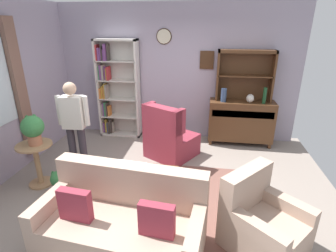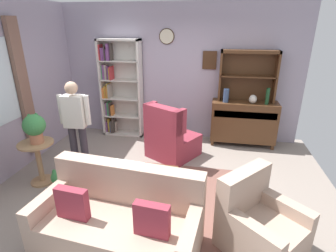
# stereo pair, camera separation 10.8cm
# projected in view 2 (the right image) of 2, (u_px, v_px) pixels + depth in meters

# --- Properties ---
(ground_plane) EXTENTS (5.40, 4.60, 0.02)m
(ground_plane) POSITION_uv_depth(u_px,v_px,m) (159.00, 187.00, 4.14)
(ground_plane) COLOR gray
(wall_back) EXTENTS (5.00, 0.09, 2.80)m
(wall_back) POSITION_uv_depth(u_px,v_px,m) (180.00, 73.00, 5.57)
(wall_back) COLOR #A399AD
(wall_back) RESTS_ON ground_plane
(area_rug) EXTENTS (2.25, 2.01, 0.01)m
(area_rug) POSITION_uv_depth(u_px,v_px,m) (169.00, 199.00, 3.83)
(area_rug) COLOR brown
(area_rug) RESTS_ON ground_plane
(bookshelf) EXTENTS (0.90, 0.30, 2.10)m
(bookshelf) POSITION_uv_depth(u_px,v_px,m) (118.00, 89.00, 5.76)
(bookshelf) COLOR silver
(bookshelf) RESTS_ON ground_plane
(sideboard) EXTENTS (1.30, 0.45, 0.92)m
(sideboard) POSITION_uv_depth(u_px,v_px,m) (243.00, 121.00, 5.42)
(sideboard) COLOR #4C2D19
(sideboard) RESTS_ON ground_plane
(sideboard_hutch) EXTENTS (1.10, 0.26, 1.00)m
(sideboard_hutch) POSITION_uv_depth(u_px,v_px,m) (248.00, 69.00, 5.14)
(sideboard_hutch) COLOR #4C2D19
(sideboard_hutch) RESTS_ON sideboard
(vase_tall) EXTENTS (0.11, 0.11, 0.27)m
(vase_tall) POSITION_uv_depth(u_px,v_px,m) (226.00, 96.00, 5.22)
(vase_tall) COLOR #33476B
(vase_tall) RESTS_ON sideboard
(vase_round) EXTENTS (0.15, 0.15, 0.17)m
(vase_round) POSITION_uv_depth(u_px,v_px,m) (253.00, 99.00, 5.16)
(vase_round) COLOR beige
(vase_round) RESTS_ON sideboard
(bottle_wine) EXTENTS (0.07, 0.07, 0.32)m
(bottle_wine) POSITION_uv_depth(u_px,v_px,m) (267.00, 96.00, 5.07)
(bottle_wine) COLOR #194223
(bottle_wine) RESTS_ON sideboard
(couch_floral) EXTENTS (1.88, 1.03, 0.90)m
(couch_floral) POSITION_uv_depth(u_px,v_px,m) (120.00, 222.00, 2.95)
(couch_floral) COLOR tan
(couch_floral) RESTS_ON ground_plane
(armchair_floral) EXTENTS (1.08, 1.08, 0.88)m
(armchair_floral) POSITION_uv_depth(u_px,v_px,m) (259.00, 226.00, 2.92)
(armchair_floral) COLOR tan
(armchair_floral) RESTS_ON ground_plane
(wingback_chair) EXTENTS (1.08, 1.09, 1.05)m
(wingback_chair) POSITION_uv_depth(u_px,v_px,m) (170.00, 138.00, 4.92)
(wingback_chair) COLOR maroon
(wingback_chair) RESTS_ON ground_plane
(plant_stand) EXTENTS (0.52, 0.52, 0.70)m
(plant_stand) POSITION_uv_depth(u_px,v_px,m) (39.00, 158.00, 4.10)
(plant_stand) COLOR #A87F56
(plant_stand) RESTS_ON ground_plane
(potted_plant_large) EXTENTS (0.32, 0.32, 0.45)m
(potted_plant_large) POSITION_uv_depth(u_px,v_px,m) (34.00, 127.00, 3.92)
(potted_plant_large) COLOR #AD6B4C
(potted_plant_large) RESTS_ON plant_stand
(potted_plant_small) EXTENTS (0.25, 0.25, 0.35)m
(potted_plant_small) POSITION_uv_depth(u_px,v_px,m) (60.00, 178.00, 3.98)
(potted_plant_small) COLOR beige
(potted_plant_small) RESTS_ON ground_plane
(person_reading) EXTENTS (0.52, 0.22, 1.56)m
(person_reading) POSITION_uv_depth(u_px,v_px,m) (76.00, 121.00, 4.26)
(person_reading) COLOR #38333D
(person_reading) RESTS_ON ground_plane
(coffee_table) EXTENTS (0.80, 0.50, 0.42)m
(coffee_table) POSITION_uv_depth(u_px,v_px,m) (148.00, 176.00, 3.76)
(coffee_table) COLOR #4C2D19
(coffee_table) RESTS_ON ground_plane
(book_stack) EXTENTS (0.20, 0.14, 0.06)m
(book_stack) POSITION_uv_depth(u_px,v_px,m) (157.00, 171.00, 3.71)
(book_stack) COLOR #B22D33
(book_stack) RESTS_ON coffee_table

